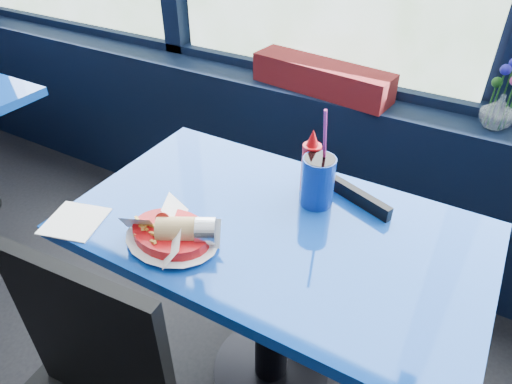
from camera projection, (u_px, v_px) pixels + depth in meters
The scene contains 9 objects.
window_sill at pixel (302, 161), 2.27m from camera, with size 5.00×0.26×0.80m, color black.
near_table at pixel (274, 269), 1.44m from camera, with size 1.20×0.70×0.75m.
chair_near_back at pixel (336, 242), 1.70m from camera, with size 0.46×0.46×0.79m.
planter_box at pixel (321, 77), 1.94m from camera, with size 0.62×0.15×0.12m, color maroon.
flower_vase at pixel (499, 108), 1.67m from camera, with size 0.14×0.14×0.26m.
food_basket at pixel (173, 233), 1.25m from camera, with size 0.26×0.25×0.09m.
ketchup_bottle at pixel (311, 164), 1.42m from camera, with size 0.06×0.06×0.22m.
soda_cup at pixel (318, 180), 1.37m from camera, with size 0.10×0.10×0.34m.
napkin at pixel (75, 221), 1.34m from camera, with size 0.16×0.16×0.00m, color white.
Camera 1 is at (0.76, 1.09, 1.61)m, focal length 32.00 mm.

